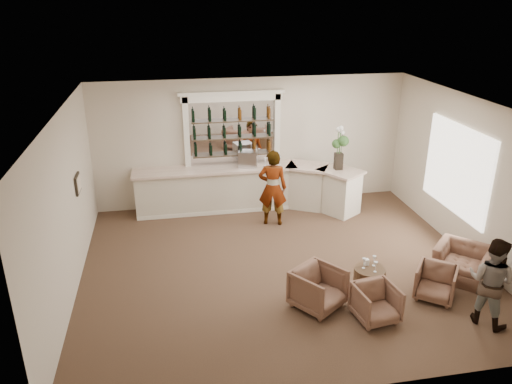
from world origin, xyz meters
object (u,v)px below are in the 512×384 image
(armchair_left, at_px, (318,289))
(espresso_machine, at_px, (248,159))
(sommelier, at_px, (273,188))
(armchair_far, at_px, (463,263))
(bar_counter, at_px, (249,188))
(armchair_right, at_px, (436,282))
(cocktail_table, at_px, (369,280))
(flower_vase, at_px, (339,145))
(guest, at_px, (491,281))
(armchair_center, at_px, (376,303))

(armchair_left, bearing_deg, espresso_machine, 59.88)
(sommelier, height_order, armchair_far, sommelier)
(sommelier, distance_m, armchair_far, 4.46)
(bar_counter, height_order, armchair_right, bar_counter)
(sommelier, xyz_separation_m, armchair_left, (0.07, -3.53, -0.56))
(cocktail_table, height_order, armchair_right, armchair_right)
(armchair_right, xyz_separation_m, flower_vase, (-0.51, 4.07, 1.44))
(cocktail_table, height_order, flower_vase, flower_vase)
(armchair_right, bearing_deg, guest, -22.35)
(armchair_left, xyz_separation_m, armchair_far, (3.08, 0.42, -0.04))
(armchair_right, height_order, espresso_machine, espresso_machine)
(bar_counter, distance_m, armchair_center, 5.19)
(sommelier, distance_m, espresso_machine, 1.20)
(guest, bearing_deg, armchair_center, 42.54)
(sommelier, relative_size, armchair_far, 1.82)
(sommelier, height_order, guest, sommelier)
(sommelier, distance_m, armchair_left, 3.57)
(armchair_left, bearing_deg, armchair_right, -39.24)
(bar_counter, relative_size, armchair_far, 5.59)
(armchair_far, relative_size, espresso_machine, 2.23)
(sommelier, distance_m, guest, 5.24)
(espresso_machine, relative_size, flower_vase, 0.41)
(bar_counter, bearing_deg, espresso_machine, 90.34)
(armchair_far, bearing_deg, bar_counter, 176.35)
(armchair_far, height_order, espresso_machine, espresso_machine)
(armchair_far, distance_m, flower_vase, 4.05)
(bar_counter, relative_size, armchair_center, 8.09)
(bar_counter, height_order, armchair_center, bar_counter)
(guest, relative_size, armchair_far, 1.54)
(cocktail_table, height_order, armchair_center, armchair_center)
(espresso_machine, distance_m, flower_vase, 2.30)
(armchair_center, xyz_separation_m, espresso_machine, (-1.35, 5.11, 1.02))
(sommelier, relative_size, espresso_machine, 4.05)
(guest, xyz_separation_m, flower_vase, (-0.99, 4.88, 0.97))
(armchair_left, bearing_deg, guest, -55.35)
(armchair_far, height_order, flower_vase, flower_vase)
(armchair_left, relative_size, armchair_right, 1.17)
(guest, bearing_deg, sommelier, -3.45)
(cocktail_table, xyz_separation_m, guest, (1.59, -1.21, 0.54))
(bar_counter, relative_size, guest, 3.62)
(armchair_left, xyz_separation_m, armchair_right, (2.20, -0.12, -0.05))
(bar_counter, bearing_deg, cocktail_table, -69.54)
(guest, xyz_separation_m, armchair_center, (-1.81, 0.40, -0.47))
(armchair_right, bearing_deg, flower_vase, 134.77)
(bar_counter, distance_m, flower_vase, 2.53)
(cocktail_table, distance_m, guest, 2.07)
(espresso_machine, bearing_deg, armchair_far, -35.51)
(cocktail_table, bearing_deg, espresso_machine, 110.01)
(guest, relative_size, espresso_machine, 3.44)
(bar_counter, xyz_separation_m, espresso_machine, (-0.00, 0.10, 0.77))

